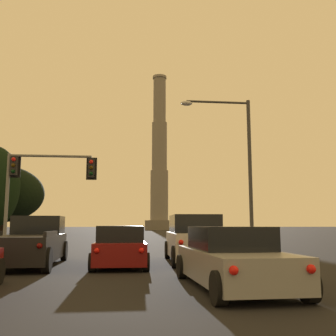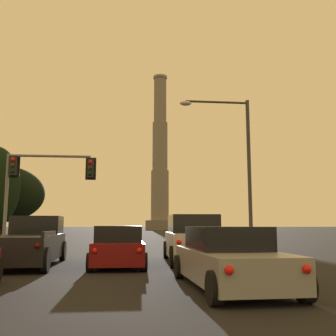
% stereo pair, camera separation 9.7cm
% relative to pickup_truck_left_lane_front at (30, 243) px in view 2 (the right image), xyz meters
% --- Properties ---
extents(pickup_truck_left_lane_front, '(2.37, 5.57, 1.82)m').
position_rel_pickup_truck_left_lane_front_xyz_m(pickup_truck_left_lane_front, '(0.00, 0.00, 0.00)').
color(pickup_truck_left_lane_front, black).
rests_on(pickup_truck_left_lane_front, ground_plane).
extents(hatchback_center_lane_front, '(1.91, 4.11, 1.44)m').
position_rel_pickup_truck_left_lane_front_xyz_m(hatchback_center_lane_front, '(3.27, -0.84, -0.14)').
color(hatchback_center_lane_front, maroon).
rests_on(hatchback_center_lane_front, ground_plane).
extents(suv_right_lane_front, '(2.27, 4.97, 1.86)m').
position_rel_pickup_truck_left_lane_front_xyz_m(suv_right_lane_front, '(6.17, 0.49, 0.09)').
color(suv_right_lane_front, silver).
rests_on(suv_right_lane_front, ground_plane).
extents(sedan_right_lane_second, '(2.15, 4.76, 1.43)m').
position_rel_pickup_truck_left_lane_front_xyz_m(sedan_right_lane_second, '(5.97, -5.86, -0.14)').
color(sedan_right_lane_second, gray).
rests_on(sedan_right_lane_second, ground_plane).
extents(traffic_light_overhead_left, '(4.88, 0.50, 5.30)m').
position_rel_pickup_truck_left_lane_front_xyz_m(traffic_light_overhead_left, '(-1.29, 6.58, 3.23)').
color(traffic_light_overhead_left, slate).
rests_on(traffic_light_overhead_left, ground_plane).
extents(street_lamp, '(3.87, 0.36, 8.28)m').
position_rel_pickup_truck_left_lane_front_xyz_m(street_lamp, '(9.42, 5.22, 4.36)').
color(street_lamp, '#38383A').
rests_on(street_lamp, ground_plane).
extents(smokestack, '(8.17, 8.17, 45.74)m').
position_rel_pickup_truck_left_lane_front_xyz_m(smokestack, '(12.84, 97.51, 17.16)').
color(smokestack, slate).
rests_on(smokestack, ground_plane).
extents(treeline_center_left, '(13.15, 11.84, 10.86)m').
position_rel_pickup_truck_left_lane_front_xyz_m(treeline_center_left, '(-16.30, 49.67, 5.54)').
color(treeline_center_left, black).
rests_on(treeline_center_left, ground_plane).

